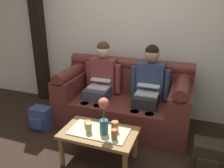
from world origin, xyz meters
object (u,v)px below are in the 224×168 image
at_px(person_left, 101,80).
at_px(couch, 124,100).
at_px(cup_near_right, 115,126).
at_px(cup_far_center, 89,128).
at_px(flower_vase, 104,115).
at_px(cup_near_left, 114,134).
at_px(coffee_table, 99,136).
at_px(person_right, 149,86).
at_px(backpack_right, 208,156).
at_px(backpack_left, 41,118).
at_px(cup_far_left, 88,124).

bearing_deg(person_left, couch, 0.31).
bearing_deg(cup_near_right, cup_far_center, -155.28).
height_order(couch, flower_vase, couch).
relative_size(flower_vase, cup_near_left, 3.80).
distance_m(flower_vase, cup_far_center, 0.25).
relative_size(coffee_table, cup_near_left, 7.53).
distance_m(person_right, backpack_right, 1.17).
height_order(cup_near_right, backpack_left, cup_near_right).
bearing_deg(person_left, cup_near_left, -61.00).
height_order(couch, cup_near_left, couch).
relative_size(couch, flower_vase, 4.45).
relative_size(cup_far_left, backpack_right, 0.24).
xyz_separation_m(flower_vase, cup_near_right, (0.10, 0.09, -0.17)).
bearing_deg(person_left, cup_near_right, -59.30).
height_order(person_left, person_right, same).
distance_m(cup_near_left, cup_near_right, 0.16).
height_order(flower_vase, cup_far_left, flower_vase).
xyz_separation_m(cup_far_center, cup_far_left, (-0.06, 0.10, -0.02)).
height_order(person_right, cup_near_left, person_right).
bearing_deg(cup_far_left, person_right, 60.60).
height_order(cup_near_right, cup_far_center, cup_near_right).
bearing_deg(cup_near_right, backpack_right, 13.14).
xyz_separation_m(person_right, flower_vase, (-0.29, -0.99, -0.02)).
bearing_deg(backpack_left, flower_vase, -19.53).
bearing_deg(person_left, backpack_right, -23.03).
bearing_deg(cup_far_center, backpack_left, 155.77).
height_order(couch, cup_near_right, couch).
relative_size(couch, person_left, 1.57).
distance_m(person_left, cup_far_center, 1.07).
relative_size(flower_vase, cup_far_center, 3.70).
xyz_separation_m(cup_near_left, cup_far_left, (-0.37, 0.13, -0.02)).
xyz_separation_m(flower_vase, cup_far_left, (-0.23, 0.07, -0.20)).
xyz_separation_m(cup_far_center, backpack_left, (-1.00, 0.45, -0.30)).
bearing_deg(person_right, backpack_right, -38.56).
height_order(person_left, cup_near_left, person_left).
bearing_deg(cup_far_left, flower_vase, -16.29).
bearing_deg(person_right, couch, 179.68).
bearing_deg(cup_far_center, coffee_table, 35.11).
relative_size(cup_near_left, backpack_right, 0.35).
relative_size(cup_near_right, backpack_left, 0.37).
bearing_deg(cup_near_left, flower_vase, 157.11).
bearing_deg(backpack_right, cup_near_right, -166.86).
bearing_deg(couch, coffee_table, -90.00).
bearing_deg(person_right, flower_vase, -106.21).
relative_size(coffee_table, cup_near_right, 7.13).
distance_m(flower_vase, backpack_right, 1.26).
distance_m(cup_near_right, cup_far_center, 0.29).
bearing_deg(person_right, backpack_left, -158.45).
xyz_separation_m(person_right, cup_near_right, (-0.19, -0.90, -0.20)).
xyz_separation_m(cup_near_left, backpack_left, (-1.31, 0.47, -0.30)).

